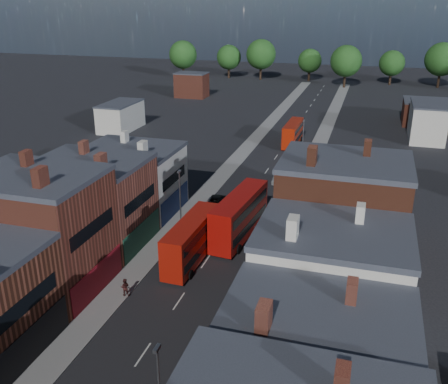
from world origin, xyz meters
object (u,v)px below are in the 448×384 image
Objects in this scene: bus_0 at (191,240)px; car_2 at (215,202)px; ped_1 at (125,287)px; bus_2 at (293,133)px; bus_1 at (240,215)px; car_3 at (277,179)px; ped_3 at (261,298)px.

bus_0 is 15.58m from car_2.
ped_1 is (-1.66, -23.71, 0.37)m from car_2.
bus_1 is at bearing -88.48° from bus_2.
car_3 is at bearing 60.25° from car_2.
bus_0 reaches higher than ped_3.
car_2 is (-5.14, -33.72, -1.77)m from bus_2.
bus_2 is 2.22× the size of car_2.
ped_3 is at bearing 170.97° from ped_1.
ped_1 is 1.00× the size of ped_3.
bus_1 reaches higher than ped_3.
bus_2 is 57.85m from ped_1.
bus_0 reaches higher than car_3.
bus_2 is 2.75× the size of car_3.
ped_1 is (-7.28, -15.62, -1.89)m from bus_1.
ped_3 is (5.72, -13.70, -1.89)m from bus_1.
bus_0 is 9.36m from ped_1.
car_2 reaches higher than car_3.
ped_1 reaches higher than car_3.
bus_2 is at bearing 25.75° from ped_3.
ped_3 reaches higher than car_2.
ped_3 is at bearing -61.44° from bus_1.
bus_1 reaches higher than car_3.
car_2 is 1.24× the size of car_3.
bus_1 reaches higher than bus_0.
car_2 is at bearing -111.43° from ped_1.
bus_0 reaches higher than car_2.
bus_2 is at bearing -114.18° from ped_1.
bus_0 is 2.97× the size of car_3.
bus_0 is 6.24× the size of ped_3.
bus_0 is 0.88× the size of bus_1.
ped_3 reaches higher than ped_1.
bus_1 reaches higher than car_2.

